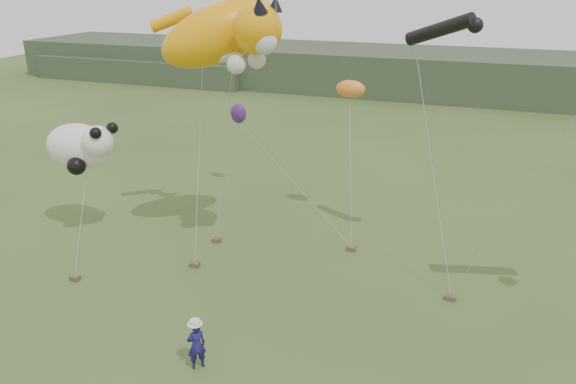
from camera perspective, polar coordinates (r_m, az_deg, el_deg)
name	(u,v)px	position (r m, az deg, el deg)	size (l,w,h in m)	color
ground	(221,349)	(18.64, -6.85, -15.52)	(120.00, 120.00, 0.00)	#385123
headland	(390,71)	(59.47, 10.34, 11.97)	(90.00, 13.00, 4.00)	#2D3D28
festival_attendant	(196,345)	(17.55, -9.29, -15.11)	(0.57, 0.38, 1.57)	#1A1655
sandbag_anchors	(256,264)	(23.08, -3.31, -7.33)	(14.20, 6.47, 0.19)	brown
cat_kite	(228,33)	(22.53, -6.13, 15.72)	(6.51, 4.97, 3.68)	orange
fish_kite	(195,48)	(25.24, -9.43, 14.24)	(2.26, 1.48, 1.12)	#FFF21E
tube_kites	(562,58)	(20.32, 26.04, 12.15)	(9.45, 5.14, 2.14)	black
panda_kite	(81,146)	(26.41, -20.29, 4.40)	(3.59, 2.32, 2.23)	white
misc_kites	(299,100)	(27.52, 1.10, 9.32)	(7.84, 3.12, 3.12)	orange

